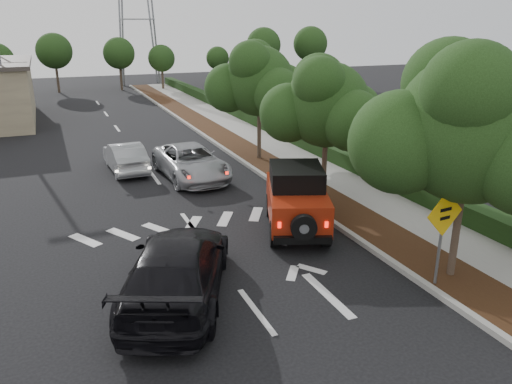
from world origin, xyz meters
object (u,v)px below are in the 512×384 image
silver_suv_ahead (191,162)px  black_suv_oncoming (177,269)px  red_jeep (296,197)px  speed_hump_sign (443,225)px

silver_suv_ahead → black_suv_oncoming: (-3.14, -9.96, 0.09)m
red_jeep → silver_suv_ahead: bearing=125.2°
silver_suv_ahead → black_suv_oncoming: 10.45m
red_jeep → silver_suv_ahead: 7.22m
red_jeep → black_suv_oncoming: size_ratio=0.77×
red_jeep → black_suv_oncoming: (-4.86, -2.97, -0.27)m
red_jeep → speed_hump_sign: 5.40m
red_jeep → speed_hump_sign: size_ratio=1.69×
red_jeep → silver_suv_ahead: red_jeep is taller
red_jeep → black_suv_oncoming: red_jeep is taller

